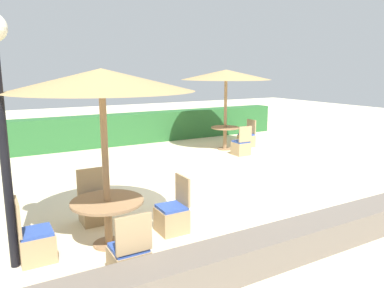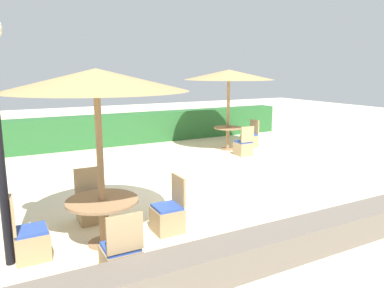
{
  "view_description": "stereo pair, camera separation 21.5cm",
  "coord_description": "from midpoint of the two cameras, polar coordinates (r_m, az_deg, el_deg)",
  "views": [
    {
      "loc": [
        -4.32,
        -6.94,
        2.65
      ],
      "look_at": [
        0.0,
        0.6,
        0.9
      ],
      "focal_mm": 35.0,
      "sensor_mm": 36.0,
      "label": 1
    },
    {
      "loc": [
        -4.13,
        -7.05,
        2.65
      ],
      "look_at": [
        0.0,
        0.6,
        0.9
      ],
      "focal_mm": 35.0,
      "sensor_mm": 36.0,
      "label": 2
    }
  ],
  "objects": [
    {
      "name": "parasol_front_left",
      "position": [
        5.5,
        -13.3,
        9.36
      ],
      "size": [
        2.65,
        2.65,
        2.66
      ],
      "color": "#93704C",
      "rests_on": "ground_plane"
    },
    {
      "name": "round_table_back_right",
      "position": [
        12.49,
        5.96,
        1.7
      ],
      "size": [
        0.93,
        0.93,
        0.75
      ],
      "color": "#93704C",
      "rests_on": "ground_plane"
    },
    {
      "name": "ground_plane",
      "position": [
        8.59,
        2.64,
        -6.6
      ],
      "size": [
        40.0,
        40.0,
        0.0
      ],
      "primitive_type": "plane",
      "color": "beige"
    },
    {
      "name": "stone_border",
      "position": [
        6.08,
        19.56,
        -12.8
      ],
      "size": [
        10.0,
        0.56,
        0.45
      ],
      "primitive_type": "cube",
      "color": "#6B6056",
      "rests_on": "ground_plane"
    },
    {
      "name": "patio_chair_front_left_south",
      "position": [
        5.06,
        -9.48,
        -16.9
      ],
      "size": [
        0.46,
        0.46,
        0.93
      ],
      "color": "tan",
      "rests_on": "ground_plane"
    },
    {
      "name": "hedge_row",
      "position": [
        13.56,
        -9.88,
        2.26
      ],
      "size": [
        13.0,
        0.7,
        1.09
      ],
      "primitive_type": "cube",
      "color": "#28602D",
      "rests_on": "ground_plane"
    },
    {
      "name": "patio_chair_back_right_south",
      "position": [
        11.77,
        8.36,
        -0.45
      ],
      "size": [
        0.46,
        0.46,
        0.93
      ],
      "color": "tan",
      "rests_on": "ground_plane"
    },
    {
      "name": "patio_chair_front_left_west",
      "position": [
        5.87,
        -22.42,
        -13.53
      ],
      "size": [
        0.46,
        0.46,
        0.93
      ],
      "rotation": [
        0.0,
        0.0,
        -1.57
      ],
      "color": "tan",
      "rests_on": "ground_plane"
    },
    {
      "name": "patio_chair_front_left_east",
      "position": [
        6.29,
        -2.64,
        -10.93
      ],
      "size": [
        0.46,
        0.46,
        0.93
      ],
      "rotation": [
        0.0,
        0.0,
        1.57
      ],
      "color": "tan",
      "rests_on": "ground_plane"
    },
    {
      "name": "parasol_back_right",
      "position": [
        12.32,
        6.14,
        10.41
      ],
      "size": [
        2.91,
        2.91,
        2.63
      ],
      "color": "#93704C",
      "rests_on": "ground_plane"
    },
    {
      "name": "round_table_front_left",
      "position": [
        5.88,
        -12.44,
        -9.64
      ],
      "size": [
        1.09,
        1.09,
        0.71
      ],
      "color": "#93704C",
      "rests_on": "ground_plane"
    },
    {
      "name": "patio_chair_back_right_east",
      "position": [
        13.08,
        9.24,
        0.71
      ],
      "size": [
        0.46,
        0.46,
        0.93
      ],
      "rotation": [
        0.0,
        0.0,
        1.57
      ],
      "color": "tan",
      "rests_on": "ground_plane"
    },
    {
      "name": "patio_chair_front_left_north",
      "position": [
        6.88,
        -14.23,
        -9.27
      ],
      "size": [
        0.46,
        0.46,
        0.93
      ],
      "rotation": [
        0.0,
        0.0,
        3.14
      ],
      "color": "tan",
      "rests_on": "ground_plane"
    }
  ]
}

